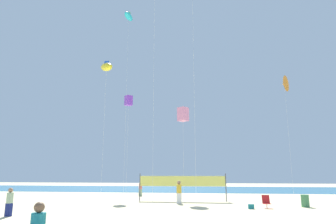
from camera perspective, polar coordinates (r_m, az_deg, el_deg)
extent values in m
plane|color=beige|center=(17.99, 0.70, -19.40)|extent=(120.00, 120.00, 0.00)
cube|color=teal|center=(48.40, 5.38, -14.56)|extent=(120.00, 20.00, 0.01)
sphere|color=brown|center=(8.95, -23.54, -16.47)|extent=(0.28, 0.28, 0.28)
cube|color=#99B28C|center=(33.85, -5.34, -15.17)|extent=(0.34, 0.21, 0.72)
cylinder|color=#EA7260|center=(33.82, -5.32, -14.06)|extent=(0.36, 0.36, 0.59)
sphere|color=beige|center=(33.80, -5.30, -13.33)|extent=(0.27, 0.27, 0.27)
cube|color=white|center=(25.31, 2.15, -16.25)|extent=(0.39, 0.24, 0.82)
cylinder|color=gold|center=(25.26, 2.13, -14.55)|extent=(0.41, 0.41, 0.68)
sphere|color=#997051|center=(25.24, 2.12, -13.44)|extent=(0.30, 0.30, 0.30)
cube|color=navy|center=(19.99, -28.34, -16.25)|extent=(0.34, 0.21, 0.72)
cylinder|color=#99B28C|center=(19.93, -28.15, -14.37)|extent=(0.36, 0.36, 0.60)
sphere|color=#997051|center=(19.91, -28.03, -13.14)|extent=(0.27, 0.27, 0.27)
cube|color=red|center=(22.84, 18.48, -16.39)|extent=(0.52, 0.48, 0.03)
cube|color=red|center=(23.10, 18.30, -15.65)|extent=(0.52, 0.23, 0.57)
cylinder|color=silver|center=(22.71, 18.58, -16.82)|extent=(0.03, 0.03, 0.32)
cylinder|color=silver|center=(22.99, 18.44, -16.76)|extent=(0.03, 0.03, 0.32)
cylinder|color=#3F7F4C|center=(24.73, 24.90, -15.26)|extent=(0.56, 0.56, 0.87)
cylinder|color=#4C4C51|center=(28.12, -5.44, -14.15)|extent=(0.08, 0.08, 2.40)
cylinder|color=#4C4C51|center=(27.32, 11.10, -14.06)|extent=(0.08, 0.08, 2.40)
cube|color=#EAE566|center=(27.43, 2.70, -13.15)|extent=(7.77, 0.12, 0.90)
cube|color=#19727A|center=(22.22, 15.72, -17.12)|extent=(0.39, 0.20, 0.31)
cylinder|color=silver|center=(23.88, -12.30, -4.02)|extent=(0.01, 0.01, 11.00)
ellipsoid|color=yellow|center=(25.19, -11.75, 8.47)|extent=(1.84, 1.96, 1.13)
cube|color=blue|center=(25.29, -11.73, 9.09)|extent=(0.38, 0.06, 0.48)
cylinder|color=silver|center=(32.18, 22.28, -4.84)|extent=(0.01, 0.01, 11.58)
cone|color=orange|center=(33.29, 21.50, 5.09)|extent=(1.19, 1.62, 1.70)
cylinder|color=silver|center=(22.12, 5.00, 7.60)|extent=(0.01, 0.01, 19.42)
cylinder|color=silver|center=(24.76, -2.75, 8.58)|extent=(0.01, 0.01, 21.99)
cylinder|color=silver|center=(33.12, -7.85, -6.68)|extent=(0.01, 0.01, 10.54)
cube|color=purple|center=(33.98, -7.60, 2.20)|extent=(0.98, 0.98, 1.11)
cylinder|color=silver|center=(30.60, -8.09, 1.94)|extent=(0.01, 0.01, 19.17)
ellipsoid|color=#26BFCC|center=(34.15, -7.60, 17.77)|extent=(0.81, 1.90, 0.73)
cube|color=green|center=(34.29, -7.59, 18.17)|extent=(0.36, 0.06, 0.45)
cylinder|color=silver|center=(29.48, 2.99, -8.36)|extent=(0.01, 0.01, 8.28)
cube|color=pink|center=(30.01, 2.90, -0.44)|extent=(1.21, 1.21, 1.39)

